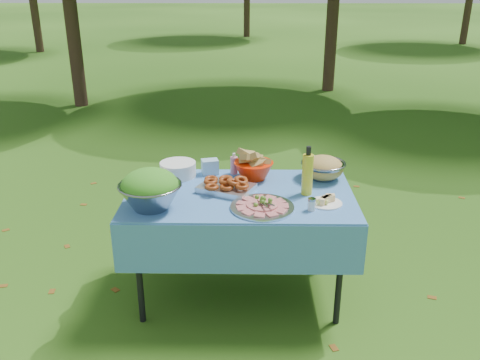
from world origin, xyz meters
The scene contains 14 objects.
ground centered at (0.00, 0.00, 0.00)m, with size 80.00×80.00×0.00m, color #163509.
picnic_table centered at (0.00, 0.00, 0.38)m, with size 1.46×0.86×0.76m, color #84C2FF.
salad_bowl centered at (-0.53, -0.23, 0.88)m, with size 0.38×0.38×0.25m, color gray, non-canonical shape.
pasta_bowl_white centered at (-0.61, 0.11, 0.82)m, with size 0.22×0.22×0.12m, color white, non-canonical shape.
plate_stack centered at (-0.44, 0.30, 0.81)m, with size 0.25×0.25×0.10m, color white.
wipes_box centered at (-0.22, 0.35, 0.81)m, with size 0.11×0.08×0.10m, color #A0D2F5.
sanitizer_bottle centered at (-0.05, 0.35, 0.84)m, with size 0.05×0.05×0.15m, color pink.
bread_bowl centered at (0.09, 0.26, 0.85)m, with size 0.27×0.27×0.18m, color red, non-canonical shape.
pasta_bowl_steel centered at (0.57, 0.27, 0.84)m, with size 0.30×0.30×0.16m, color gray, non-canonical shape.
fried_tray centered at (-0.09, 0.03, 0.80)m, with size 0.34×0.24×0.08m, color silver.
charcuterie_platter centered at (0.14, -0.23, 0.81)m, with size 0.39×0.39×0.09m, color silver.
oil_bottle centered at (0.43, 0.00, 0.92)m, with size 0.07×0.07×0.32m, color gold.
cheese_plate centered at (0.53, -0.15, 0.79)m, with size 0.20×0.20×0.05m, color white.
shaker centered at (0.43, -0.25, 0.80)m, with size 0.05×0.05×0.08m, color silver.
Camera 1 is at (0.05, -3.00, 2.07)m, focal length 38.00 mm.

